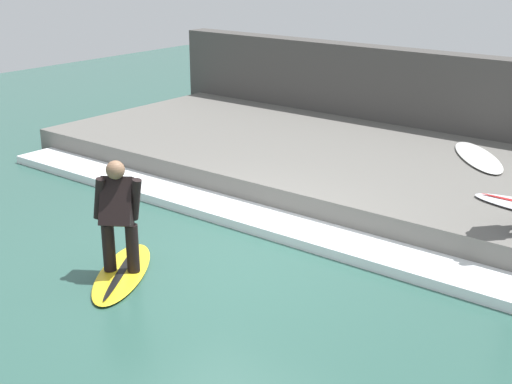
{
  "coord_description": "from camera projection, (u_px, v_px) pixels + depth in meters",
  "views": [
    {
      "loc": [
        -6.15,
        -5.3,
        3.69
      ],
      "look_at": [
        0.57,
        0.0,
        0.7
      ],
      "focal_mm": 50.0,
      "sensor_mm": 36.0,
      "label": 1
    }
  ],
  "objects": [
    {
      "name": "surfboard_spare",
      "position": [
        478.0,
        157.0,
        11.41
      ],
      "size": [
        1.78,
        1.57,
        0.06
      ],
      "color": "white",
      "rests_on": "concrete_ledge"
    },
    {
      "name": "ground_plane",
      "position": [
        228.0,
        257.0,
        8.87
      ],
      "size": [
        28.0,
        28.0,
        0.0
      ],
      "primitive_type": "plane",
      "color": "#2D564C"
    },
    {
      "name": "wave_foam_crest",
      "position": [
        280.0,
        226.0,
        9.67
      ],
      "size": [
        0.74,
        11.1,
        0.13
      ],
      "primitive_type": "cube",
      "color": "white",
      "rests_on": "ground_plane"
    },
    {
      "name": "surfboard_riding",
      "position": [
        122.0,
        273.0,
        8.38
      ],
      "size": [
        1.7,
        1.37,
        0.07
      ],
      "color": "yellow",
      "rests_on": "ground_plane"
    },
    {
      "name": "concrete_ledge",
      "position": [
        375.0,
        171.0,
        11.53
      ],
      "size": [
        4.4,
        11.68,
        0.43
      ],
      "primitive_type": "cube",
      "color": "#66635E",
      "rests_on": "ground_plane"
    },
    {
      "name": "back_wall",
      "position": [
        443.0,
        103.0,
        13.11
      ],
      "size": [
        0.5,
        12.26,
        1.83
      ],
      "primitive_type": "cube",
      "color": "#474442",
      "rests_on": "ground_plane"
    },
    {
      "name": "surfer_riding",
      "position": [
        118.0,
        211.0,
        8.12
      ],
      "size": [
        0.56,
        0.55,
        1.34
      ],
      "color": "black",
      "rests_on": "surfboard_riding"
    }
  ]
}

